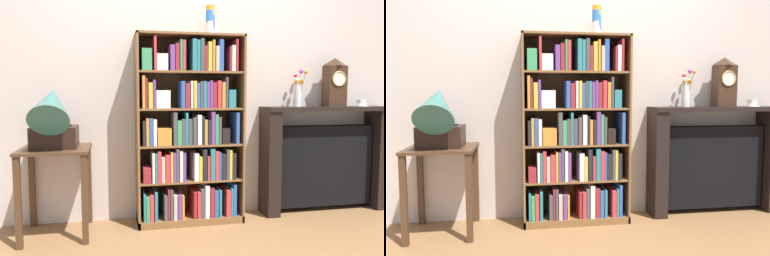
% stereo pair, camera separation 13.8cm
% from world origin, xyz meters
% --- Properties ---
extents(ground_plane, '(8.07, 6.40, 0.02)m').
position_xyz_m(ground_plane, '(0.00, 0.00, -0.01)').
color(ground_plane, brown).
extents(wall_back, '(5.07, 0.08, 2.60)m').
position_xyz_m(wall_back, '(0.12, 0.34, 1.30)').
color(wall_back, beige).
rests_on(wall_back, ground).
extents(bookshelf, '(0.91, 0.33, 1.60)m').
position_xyz_m(bookshelf, '(0.00, 0.13, 0.75)').
color(bookshelf, brown).
rests_on(bookshelf, ground).
extents(cup_stack, '(0.08, 0.08, 0.26)m').
position_xyz_m(cup_stack, '(0.19, 0.17, 1.73)').
color(cup_stack, pink).
rests_on(cup_stack, bookshelf).
extents(side_table_left, '(0.52, 0.55, 0.69)m').
position_xyz_m(side_table_left, '(-1.08, 0.03, 0.53)').
color(side_table_left, '#472D1C').
rests_on(side_table_left, ground).
extents(gramophone, '(0.34, 0.51, 0.56)m').
position_xyz_m(gramophone, '(-1.08, -0.06, 0.94)').
color(gramophone, black).
rests_on(gramophone, side_table_left).
extents(fireplace_mantel, '(1.23, 0.27, 0.99)m').
position_xyz_m(fireplace_mantel, '(1.32, 0.19, 0.49)').
color(fireplace_mantel, black).
rests_on(fireplace_mantel, ground).
extents(mantel_clock, '(0.18, 0.15, 0.45)m').
position_xyz_m(mantel_clock, '(1.39, 0.16, 1.22)').
color(mantel_clock, '#382316').
rests_on(mantel_clock, fireplace_mantel).
extents(flower_vase, '(0.13, 0.17, 0.35)m').
position_xyz_m(flower_vase, '(1.02, 0.17, 1.13)').
color(flower_vase, silver).
rests_on(flower_vase, fireplace_mantel).
extents(teacup_with_saucer, '(0.14, 0.14, 0.06)m').
position_xyz_m(teacup_with_saucer, '(1.68, 0.17, 1.02)').
color(teacup_with_saucer, white).
rests_on(teacup_with_saucer, fireplace_mantel).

